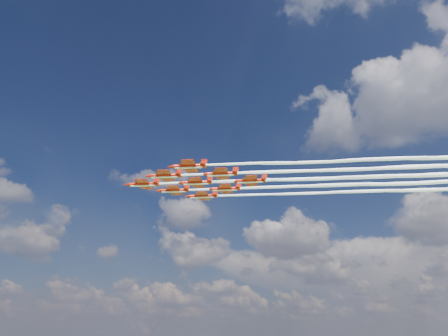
% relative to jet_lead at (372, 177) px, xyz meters
% --- Properties ---
extents(jet_lead, '(134.66, 90.31, 3.08)m').
position_rel_jet_lead_xyz_m(jet_lead, '(0.00, 0.00, 0.00)').
color(jet_lead, '#A81709').
extents(jet_row2_port, '(134.66, 90.31, 3.08)m').
position_rel_jet_lead_xyz_m(jet_row2_port, '(11.70, -1.16, 0.00)').
color(jet_row2_port, '#A81709').
extents(jet_row2_starb, '(134.66, 90.31, 3.08)m').
position_rel_jet_lead_xyz_m(jet_row2_starb, '(3.55, 11.21, 0.00)').
color(jet_row2_starb, '#A81709').
extents(jet_row3_port, '(134.66, 90.31, 3.08)m').
position_rel_jet_lead_xyz_m(jet_row3_port, '(23.41, -2.32, 0.00)').
color(jet_row3_port, '#A81709').
extents(jet_row3_centre, '(134.66, 90.31, 3.08)m').
position_rel_jet_lead_xyz_m(jet_row3_centre, '(15.25, 10.05, 0.00)').
color(jet_row3_centre, '#A81709').
extents(jet_row3_starb, '(134.66, 90.31, 3.08)m').
position_rel_jet_lead_xyz_m(jet_row3_starb, '(7.10, 22.42, 0.00)').
color(jet_row3_starb, '#A81709').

